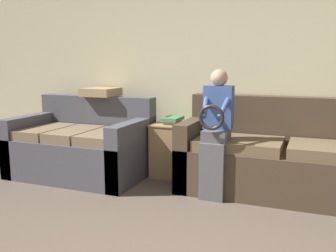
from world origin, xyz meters
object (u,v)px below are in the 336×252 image
at_px(child_left_seated, 216,128).
at_px(throw_pillow, 101,92).
at_px(couch_side, 82,147).
at_px(side_shelf, 171,149).
at_px(book_stack, 172,120).
at_px(couch_main, 286,160).

xyz_separation_m(child_left_seated, throw_pillow, (-1.62, 0.50, 0.27)).
relative_size(couch_side, side_shelf, 2.46).
bearing_deg(book_stack, throw_pillow, -179.00).
distance_m(couch_main, side_shelf, 1.34).
relative_size(couch_side, child_left_seated, 1.22).
bearing_deg(book_stack, couch_main, -7.14).
xyz_separation_m(child_left_seated, book_stack, (-0.66, 0.52, -0.03)).
height_order(couch_main, book_stack, couch_main).
height_order(couch_side, book_stack, couch_side).
relative_size(couch_main, couch_side, 1.38).
bearing_deg(side_shelf, throw_pillow, -179.56).
bearing_deg(side_shelf, book_stack, 41.92).
height_order(side_shelf, throw_pillow, throw_pillow).
bearing_deg(book_stack, side_shelf, -138.08).
bearing_deg(couch_side, child_left_seated, -4.97).
height_order(side_shelf, book_stack, book_stack).
relative_size(side_shelf, book_stack, 2.06).
bearing_deg(book_stack, couch_side, -160.33).
distance_m(side_shelf, throw_pillow, 1.16).
bearing_deg(couch_main, book_stack, 172.86).
distance_m(child_left_seated, book_stack, 0.84).
bearing_deg(book_stack, child_left_seated, -37.97).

